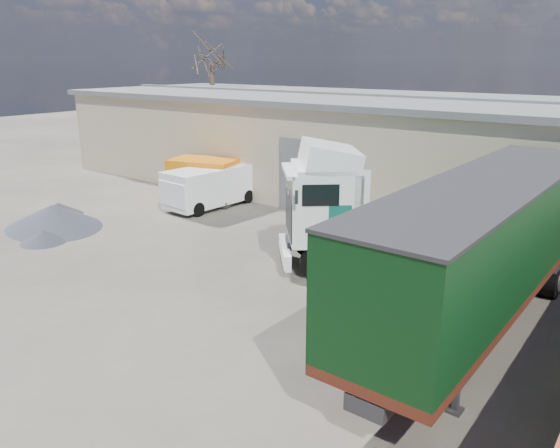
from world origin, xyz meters
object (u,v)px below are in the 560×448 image
Objects in this scene: tractor_unit at (347,215)px; box_trailer at (486,240)px; panel_van at (208,187)px; bare_tree at (211,49)px; orange_skip at (204,183)px.

box_trailer is (5.43, -1.96, 0.68)m from tractor_unit.
panel_van is (-15.15, 4.89, -1.56)m from box_trailer.
bare_tree reaches higher than tractor_unit.
box_trailer is at bearing -33.03° from bare_tree.
panel_van is at bearing -47.77° from bare_tree.
box_trailer is 3.15× the size of orange_skip.
bare_tree is 17.73m from panel_van.
panel_van is 1.23m from orange_skip.
orange_skip is (-0.98, 0.73, -0.06)m from panel_van.
orange_skip reaches higher than panel_van.
orange_skip is at bearing 161.92° from box_trailer.
tractor_unit reaches higher than orange_skip.
panel_van is at bearing -147.51° from tractor_unit.
bare_tree is 1.42× the size of tractor_unit.
panel_van is at bearing -52.91° from orange_skip.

